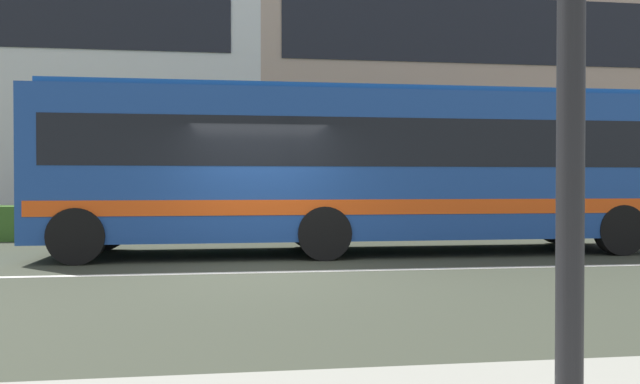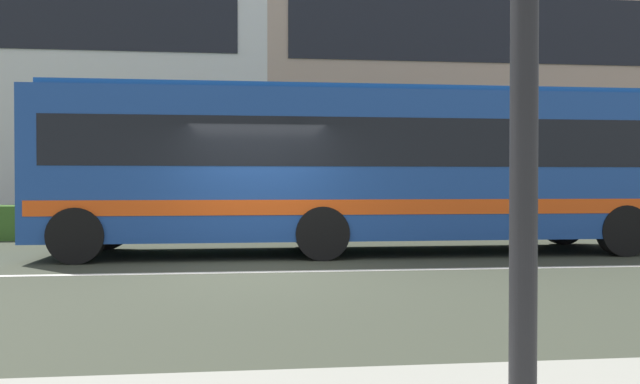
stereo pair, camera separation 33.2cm
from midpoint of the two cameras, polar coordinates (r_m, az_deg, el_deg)
The scene contains 5 objects.
ground_plane at distance 9.99m, azimuth -6.21°, elevation -7.41°, with size 160.00×160.00×0.00m, color #363B2E.
lane_centre_line at distance 9.99m, azimuth -6.21°, elevation -7.39°, with size 60.00×0.16×0.01m, color silver.
hedge_row_far at distance 16.57m, azimuth -16.08°, elevation -2.66°, with size 20.07×1.10×0.86m, color #3B6925.
apartment_block_right at distance 28.69m, azimuth 12.27°, elevation 10.00°, with size 18.01×10.49×12.01m.
transit_bus at distance 12.64m, azimuth 2.34°, elevation 2.61°, with size 12.34×2.66×3.30m.
Camera 1 is at (-0.43, -9.86, 1.43)m, focal length 34.56 mm.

